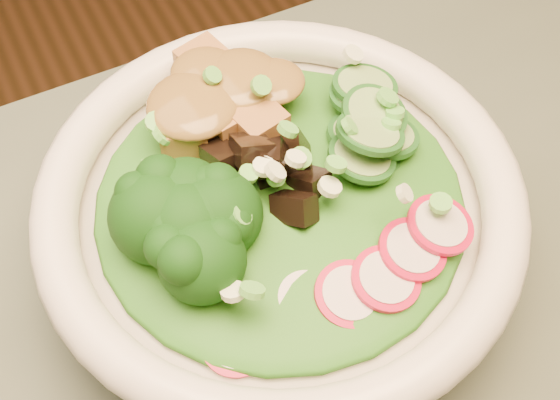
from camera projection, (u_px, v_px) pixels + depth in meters
name	position (u px, v px, depth m)	size (l,w,h in m)	color
salad_bowl	(280.00, 219.00, 0.47)	(0.29, 0.29, 0.08)	silver
lettuce_bed	(280.00, 199.00, 0.46)	(0.22, 0.22, 0.03)	#195712
broccoli_florets	(182.00, 244.00, 0.42)	(0.09, 0.08, 0.05)	black
radish_slices	(362.00, 279.00, 0.42)	(0.12, 0.04, 0.02)	#B40D31
cucumber_slices	(375.00, 132.00, 0.47)	(0.08, 0.08, 0.04)	#78AA5E
mushroom_heap	(267.00, 169.00, 0.45)	(0.08, 0.08, 0.04)	black
tofu_cubes	(217.00, 112.00, 0.48)	(0.10, 0.06, 0.04)	#A17135
peanut_sauce	(216.00, 96.00, 0.47)	(0.08, 0.06, 0.02)	brown
scallion_garnish	(280.00, 172.00, 0.43)	(0.21, 0.21, 0.03)	#60BF43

